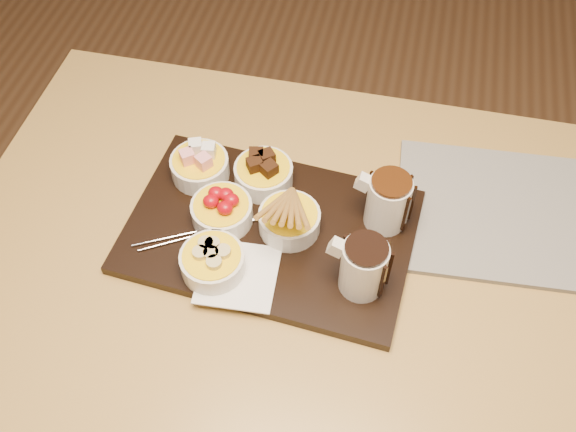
% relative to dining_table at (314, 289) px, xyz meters
% --- Properties ---
extents(ground, '(5.00, 5.00, 0.00)m').
position_rel_dining_table_xyz_m(ground, '(0.00, 0.00, -0.65)').
color(ground, brown).
rests_on(ground, ground).
extents(dining_table, '(1.20, 0.80, 0.75)m').
position_rel_dining_table_xyz_m(dining_table, '(0.00, 0.00, 0.00)').
color(dining_table, '#AC863F').
rests_on(dining_table, ground).
extents(serving_board, '(0.48, 0.33, 0.02)m').
position_rel_dining_table_xyz_m(serving_board, '(-0.08, 0.03, 0.11)').
color(serving_board, black).
rests_on(serving_board, dining_table).
extents(napkin, '(0.13, 0.13, 0.00)m').
position_rel_dining_table_xyz_m(napkin, '(-0.11, -0.07, 0.12)').
color(napkin, white).
rests_on(napkin, serving_board).
extents(bowl_marshmallows, '(0.10, 0.10, 0.04)m').
position_rel_dining_table_xyz_m(bowl_marshmallows, '(-0.23, 0.12, 0.14)').
color(bowl_marshmallows, silver).
rests_on(bowl_marshmallows, serving_board).
extents(bowl_cake, '(0.10, 0.10, 0.04)m').
position_rel_dining_table_xyz_m(bowl_cake, '(-0.12, 0.12, 0.14)').
color(bowl_cake, silver).
rests_on(bowl_cake, serving_board).
extents(bowl_strawberries, '(0.10, 0.10, 0.04)m').
position_rel_dining_table_xyz_m(bowl_strawberries, '(-0.16, 0.03, 0.14)').
color(bowl_strawberries, silver).
rests_on(bowl_strawberries, serving_board).
extents(bowl_biscotti, '(0.10, 0.10, 0.04)m').
position_rel_dining_table_xyz_m(bowl_biscotti, '(-0.05, 0.04, 0.14)').
color(bowl_biscotti, silver).
rests_on(bowl_biscotti, serving_board).
extents(bowl_bananas, '(0.10, 0.10, 0.04)m').
position_rel_dining_table_xyz_m(bowl_bananas, '(-0.15, -0.07, 0.14)').
color(bowl_bananas, silver).
rests_on(bowl_bananas, serving_board).
extents(pitcher_dark_chocolate, '(0.07, 0.07, 0.09)m').
position_rel_dining_table_xyz_m(pitcher_dark_chocolate, '(0.08, -0.04, 0.16)').
color(pitcher_dark_chocolate, silver).
rests_on(pitcher_dark_chocolate, serving_board).
extents(pitcher_milk_chocolate, '(0.07, 0.07, 0.09)m').
position_rel_dining_table_xyz_m(pitcher_milk_chocolate, '(0.10, 0.08, 0.16)').
color(pitcher_milk_chocolate, silver).
rests_on(pitcher_milk_chocolate, serving_board).
extents(fondue_skewers, '(0.15, 0.24, 0.01)m').
position_rel_dining_table_xyz_m(fondue_skewers, '(-0.18, 0.01, 0.12)').
color(fondue_skewers, silver).
rests_on(fondue_skewers, serving_board).
extents(newspaper, '(0.37, 0.30, 0.01)m').
position_rel_dining_table_xyz_m(newspaper, '(0.29, 0.15, 0.10)').
color(newspaper, beige).
rests_on(newspaper, dining_table).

